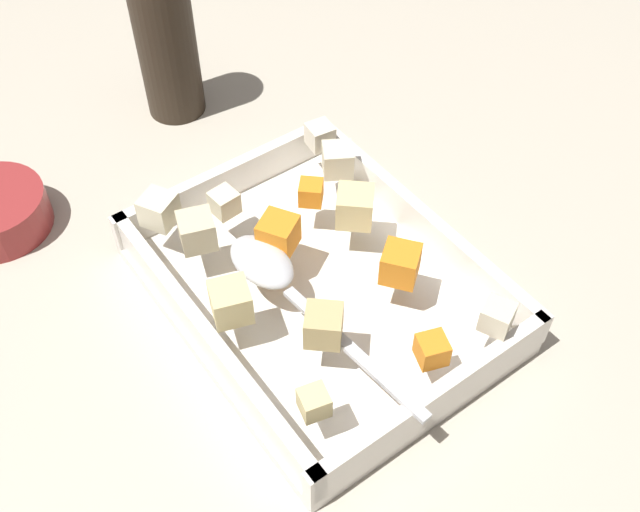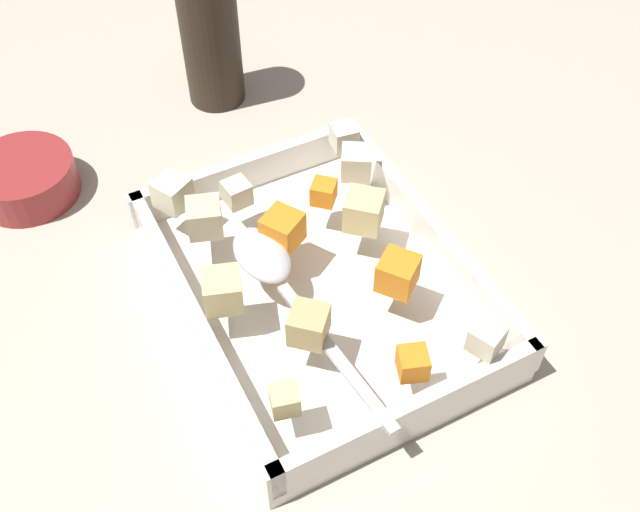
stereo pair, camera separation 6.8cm
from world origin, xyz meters
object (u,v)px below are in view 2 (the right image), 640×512
pepper_mill (210,31)px  baking_dish (320,289)px  serving_spoon (269,265)px  small_prep_bowl (25,179)px

pepper_mill → baking_dish: bearing=174.4°
baking_dish → pepper_mill: pepper_mill is taller
baking_dish → serving_spoon: bearing=75.5°
serving_spoon → pepper_mill: size_ratio=1.18×
serving_spoon → baking_dish: bearing=70.3°
serving_spoon → small_prep_bowl: 0.32m
baking_dish → small_prep_bowl: size_ratio=3.06×
baking_dish → serving_spoon: serving_spoon is taller
baking_dish → pepper_mill: bearing=-5.6°
serving_spoon → small_prep_bowl: size_ratio=2.21×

